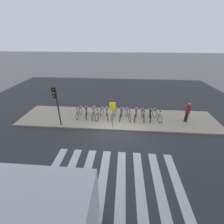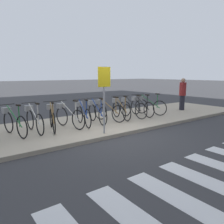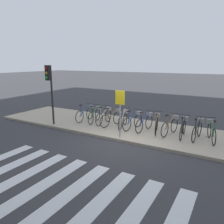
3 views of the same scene
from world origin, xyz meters
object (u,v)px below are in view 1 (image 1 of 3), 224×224
(parked_bicycle_3, at_px, (100,113))
(parked_bicycle_5, at_px, (114,113))
(parked_bicycle_2, at_px, (94,112))
(parked_bicycle_9, at_px, (143,114))
(parked_bicycle_0, at_px, (79,112))
(parked_bicycle_1, at_px, (86,112))
(pedestrian, at_px, (188,112))
(traffic_light, at_px, (56,99))
(parked_bicycle_8, at_px, (136,114))
(parked_bicycle_10, at_px, (150,115))
(parked_bicycle_7, at_px, (128,114))
(parked_bicycle_11, at_px, (157,115))
(parked_bicycle_6, at_px, (121,114))
(truck, at_px, (9,217))
(sign_post, at_px, (112,111))
(parked_bicycle_4, at_px, (107,113))

(parked_bicycle_3, height_order, parked_bicycle_5, same)
(parked_bicycle_2, relative_size, parked_bicycle_9, 1.00)
(parked_bicycle_0, xyz_separation_m, parked_bicycle_5, (2.98, -0.07, 0.00))
(parked_bicycle_2, xyz_separation_m, parked_bicycle_3, (0.57, -0.11, 0.00))
(parked_bicycle_1, bearing_deg, parked_bicycle_9, -0.63)
(pedestrian, distance_m, traffic_light, 10.07)
(parked_bicycle_2, distance_m, traffic_light, 3.32)
(parked_bicycle_8, relative_size, parked_bicycle_10, 0.99)
(parked_bicycle_8, relative_size, parked_bicycle_9, 0.99)
(parked_bicycle_7, bearing_deg, parked_bicycle_1, 179.93)
(parked_bicycle_7, bearing_deg, parked_bicycle_11, 0.52)
(parked_bicycle_6, height_order, parked_bicycle_9, same)
(parked_bicycle_9, bearing_deg, traffic_light, -166.93)
(parked_bicycle_3, xyz_separation_m, traffic_light, (-2.89, -1.45, 1.79))
(parked_bicycle_2, height_order, truck, truck)
(traffic_light, bearing_deg, parked_bicycle_3, 26.69)
(sign_post, bearing_deg, parked_bicycle_8, 39.06)
(pedestrian, bearing_deg, parked_bicycle_3, 179.60)
(parked_bicycle_0, height_order, parked_bicycle_11, same)
(parked_bicycle_6, height_order, sign_post, sign_post)
(parked_bicycle_4, bearing_deg, sign_post, -68.66)
(sign_post, bearing_deg, parked_bicycle_7, 51.69)
(parked_bicycle_1, height_order, truck, truck)
(parked_bicycle_11, bearing_deg, parked_bicycle_2, 180.00)
(parked_bicycle_6, height_order, parked_bicycle_7, same)
(parked_bicycle_0, xyz_separation_m, parked_bicycle_3, (1.80, -0.10, 0.00))
(parked_bicycle_0, height_order, pedestrian, pedestrian)
(parked_bicycle_3, distance_m, parked_bicycle_6, 1.78)
(parked_bicycle_6, xyz_separation_m, parked_bicycle_8, (1.22, 0.04, 0.00))
(parked_bicycle_11, relative_size, traffic_light, 0.50)
(parked_bicycle_7, bearing_deg, truck, -112.88)
(parked_bicycle_0, distance_m, pedestrian, 8.80)
(parked_bicycle_3, distance_m, parked_bicycle_11, 4.69)
(parked_bicycle_2, xyz_separation_m, parked_bicycle_5, (1.75, -0.08, 0.00))
(parked_bicycle_1, bearing_deg, parked_bicycle_7, -0.07)
(parked_bicycle_3, relative_size, sign_post, 0.75)
(parked_bicycle_3, bearing_deg, truck, -99.02)
(parked_bicycle_8, bearing_deg, parked_bicycle_0, 179.98)
(parked_bicycle_4, height_order, parked_bicycle_7, same)
(parked_bicycle_5, bearing_deg, sign_post, -90.95)
(parked_bicycle_8, distance_m, pedestrian, 4.03)
(parked_bicycle_11, xyz_separation_m, pedestrian, (2.31, -0.16, 0.42))
(parked_bicycle_3, height_order, parked_bicycle_6, same)
(parked_bicycle_7, height_order, parked_bicycle_8, same)
(traffic_light, xyz_separation_m, sign_post, (4.04, 0.06, -0.82))
(parked_bicycle_2, height_order, pedestrian, pedestrian)
(parked_bicycle_1, distance_m, parked_bicycle_3, 1.19)
(parked_bicycle_5, relative_size, parked_bicycle_8, 1.00)
(parked_bicycle_0, relative_size, traffic_light, 0.52)
(parked_bicycle_4, relative_size, parked_bicycle_7, 1.01)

